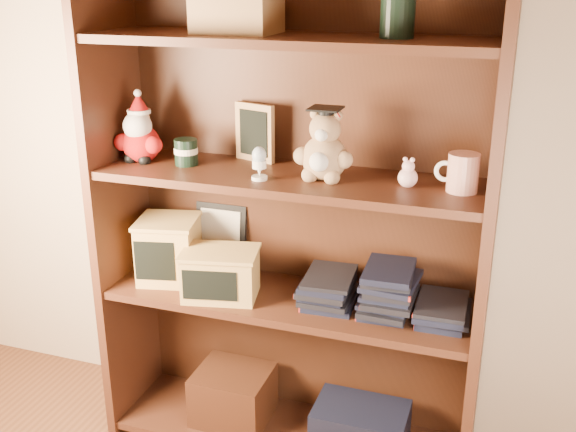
% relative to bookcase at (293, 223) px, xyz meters
% --- Properties ---
extents(bookcase, '(1.20, 0.35, 1.60)m').
position_rel_bookcase_xyz_m(bookcase, '(0.00, 0.00, 0.00)').
color(bookcase, '#422113').
rests_on(bookcase, ground).
extents(shelf_lower, '(1.14, 0.33, 0.02)m').
position_rel_bookcase_xyz_m(shelf_lower, '(0.00, -0.05, -0.24)').
color(shelf_lower, '#422113').
rests_on(shelf_lower, ground).
extents(shelf_upper, '(1.14, 0.33, 0.02)m').
position_rel_bookcase_xyz_m(shelf_upper, '(0.00, -0.05, 0.16)').
color(shelf_upper, '#422113').
rests_on(shelf_upper, ground).
extents(santa_plush, '(0.16, 0.12, 0.23)m').
position_rel_bookcase_xyz_m(santa_plush, '(-0.49, -0.06, 0.26)').
color(santa_plush, '#A50F0F').
rests_on(santa_plush, shelf_upper).
extents(teachers_tin, '(0.07, 0.07, 0.08)m').
position_rel_bookcase_xyz_m(teachers_tin, '(-0.33, -0.05, 0.21)').
color(teachers_tin, black).
rests_on(teachers_tin, shelf_upper).
extents(chalkboard_plaque, '(0.14, 0.10, 0.18)m').
position_rel_bookcase_xyz_m(chalkboard_plaque, '(-0.15, 0.06, 0.26)').
color(chalkboard_plaque, '#9E7547').
rests_on(chalkboard_plaque, shelf_upper).
extents(egg_cup, '(0.05, 0.05, 0.10)m').
position_rel_bookcase_xyz_m(egg_cup, '(-0.06, -0.13, 0.22)').
color(egg_cup, white).
rests_on(egg_cup, shelf_upper).
extents(grad_teddy_bear, '(0.18, 0.15, 0.21)m').
position_rel_bookcase_xyz_m(grad_teddy_bear, '(0.11, -0.06, 0.25)').
color(grad_teddy_bear, tan).
rests_on(grad_teddy_bear, shelf_upper).
extents(pink_figurine, '(0.06, 0.06, 0.09)m').
position_rel_bookcase_xyz_m(pink_figurine, '(0.35, -0.05, 0.20)').
color(pink_figurine, beige).
rests_on(pink_figurine, shelf_upper).
extents(teacher_mug, '(0.12, 0.09, 0.11)m').
position_rel_bookcase_xyz_m(teacher_mug, '(0.50, -0.05, 0.22)').
color(teacher_mug, silver).
rests_on(teacher_mug, shelf_upper).
extents(certificate_frame, '(0.18, 0.05, 0.23)m').
position_rel_bookcase_xyz_m(certificate_frame, '(-0.29, 0.09, -0.12)').
color(certificate_frame, black).
rests_on(certificate_frame, shelf_lower).
extents(treats_box, '(0.23, 0.23, 0.21)m').
position_rel_bookcase_xyz_m(treats_box, '(-0.41, -0.05, -0.12)').
color(treats_box, tan).
rests_on(treats_box, shelf_lower).
extents(pencils_box, '(0.27, 0.21, 0.15)m').
position_rel_bookcase_xyz_m(pencils_box, '(-0.20, -0.12, -0.15)').
color(pencils_box, tan).
rests_on(pencils_box, shelf_lower).
extents(book_stack_left, '(0.14, 0.20, 0.10)m').
position_rel_bookcase_xyz_m(book_stack_left, '(0.13, -0.05, -0.18)').
color(book_stack_left, black).
rests_on(book_stack_left, shelf_lower).
extents(book_stack_mid, '(0.14, 0.20, 0.14)m').
position_rel_bookcase_xyz_m(book_stack_mid, '(0.32, -0.05, -0.16)').
color(book_stack_mid, black).
rests_on(book_stack_mid, shelf_lower).
extents(book_stack_right, '(0.14, 0.20, 0.06)m').
position_rel_bookcase_xyz_m(book_stack_right, '(0.48, -0.05, -0.20)').
color(book_stack_right, black).
rests_on(book_stack_right, shelf_lower).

